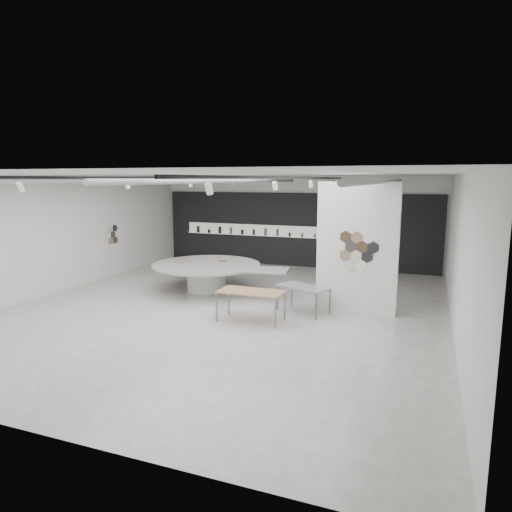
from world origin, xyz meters
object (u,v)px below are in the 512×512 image
at_px(display_island, 209,273).
at_px(sample_table_wood, 251,293).
at_px(kitchen_counter, 361,262).
at_px(sample_table_stone, 303,289).
at_px(partition_column, 357,248).

height_order(display_island, sample_table_wood, display_island).
height_order(display_island, kitchen_counter, kitchen_counter).
xyz_separation_m(sample_table_wood, sample_table_stone, (1.08, 1.24, -0.06)).
xyz_separation_m(display_island, sample_table_stone, (3.58, -1.29, 0.08)).
relative_size(partition_column, kitchen_counter, 2.31).
height_order(sample_table_wood, sample_table_stone, sample_table_wood).
bearing_deg(sample_table_stone, display_island, 160.18).
height_order(partition_column, display_island, partition_column).
height_order(display_island, sample_table_stone, display_island).
bearing_deg(sample_table_stone, sample_table_wood, -131.10).
bearing_deg(kitchen_counter, sample_table_stone, -103.42).
bearing_deg(sample_table_wood, sample_table_stone, 48.90).
distance_m(partition_column, kitchen_counter, 5.73).
height_order(sample_table_stone, kitchen_counter, kitchen_counter).
relative_size(partition_column, sample_table_stone, 2.25).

